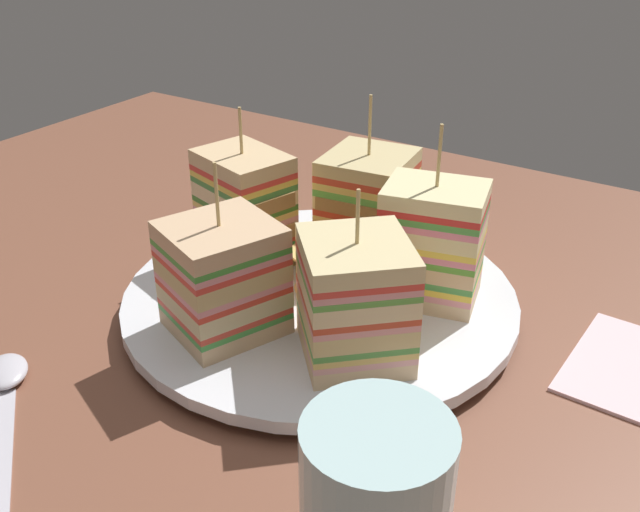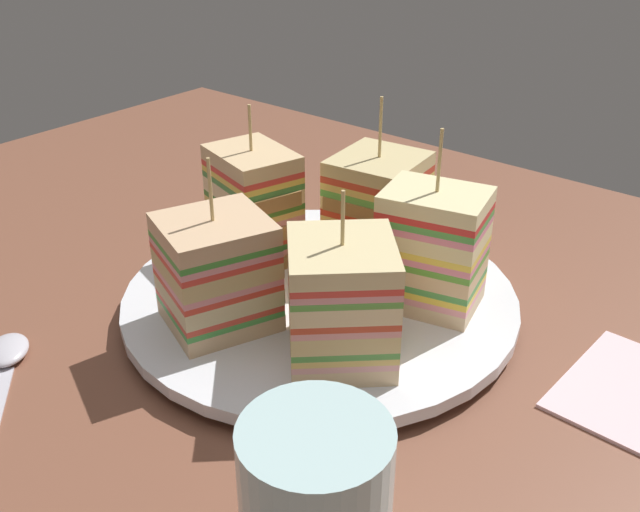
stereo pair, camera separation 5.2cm
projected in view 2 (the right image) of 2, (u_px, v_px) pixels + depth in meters
The scene contains 9 objects.
ground_plane at pixel (320, 320), 54.92cm from camera, with size 106.18×73.29×1.80cm, color brown.
plate at pixel (320, 299), 54.01cm from camera, with size 29.03×29.03×1.66cm.
sandwich_wedge_0 at pixel (432, 249), 50.36cm from camera, with size 7.97×6.74×13.06cm.
sandwich_wedge_1 at pixel (377, 206), 57.46cm from camera, with size 7.17×7.64×12.83cm.
sandwich_wedge_2 at pixel (254, 204), 56.84cm from camera, with size 8.11×6.92×12.39cm.
sandwich_wedge_3 at pixel (218, 273), 48.43cm from camera, with size 8.55×8.82×12.00cm.
sandwich_wedge_4 at pixel (341, 302), 44.96cm from camera, with size 9.42×9.45×11.49cm.
chip_pile at pixel (325, 269), 54.31cm from camera, with size 6.86×6.71×2.90cm.
spoon at pixel (3, 368), 47.62cm from camera, with size 13.33×11.18×1.00cm.
Camera 2 is at (29.16, -35.53, 29.55)cm, focal length 40.68 mm.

